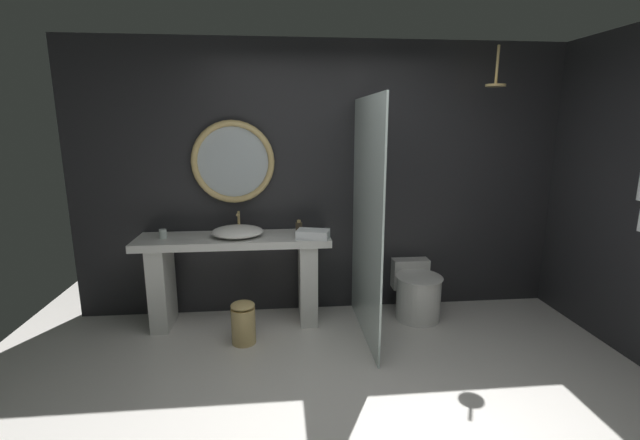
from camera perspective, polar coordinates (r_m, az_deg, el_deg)
name	(u,v)px	position (r m, az deg, el deg)	size (l,w,h in m)	color
ground_plane	(360,430)	(2.98, 5.21, -25.69)	(5.76, 5.76, 0.00)	silver
back_wall_panel	(326,180)	(4.26, 0.78, 5.21)	(4.80, 0.10, 2.60)	#232326
vanity_counter	(235,268)	(4.12, -11.05, -6.19)	(1.74, 0.48, 0.84)	silver
vessel_sink	(238,231)	(3.99, -10.76, -1.48)	(0.46, 0.38, 0.20)	white
tumbler_cup	(163,234)	(4.12, -19.89, -1.72)	(0.07, 0.07, 0.08)	silver
soap_dispenser	(299,228)	(4.04, -2.79, -1.02)	(0.06, 0.06, 0.13)	#3D3323
round_wall_mirror	(233,162)	(4.14, -11.32, 7.46)	(0.77, 0.06, 0.77)	tan
shower_glass_panel	(366,221)	(3.72, 6.08, -0.15)	(0.02, 1.19, 2.06)	silver
rain_shower_head	(496,81)	(4.25, 22.06, 16.58)	(0.17, 0.17, 0.34)	tan
toilet	(417,292)	(4.37, 12.53, -9.20)	(0.44, 0.63, 0.51)	white
waste_bin	(243,322)	(3.86, -10.02, -13.06)	(0.21, 0.21, 0.37)	tan
folded_hand_towel	(313,234)	(3.88, -0.92, -1.87)	(0.28, 0.17, 0.08)	white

